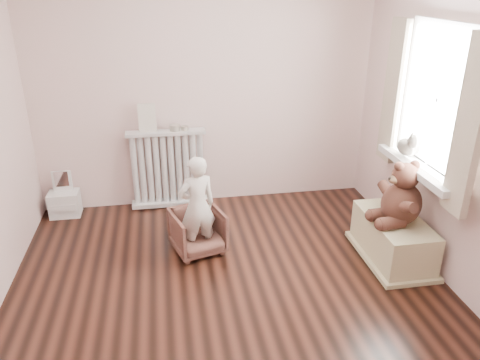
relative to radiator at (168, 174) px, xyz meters
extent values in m
cube|color=black|center=(0.43, -1.68, -0.39)|extent=(3.60, 3.60, 0.01)
cube|color=silver|center=(0.43, 0.12, 0.91)|extent=(3.60, 0.02, 2.60)
cube|color=silver|center=(0.43, -3.48, 0.91)|extent=(3.60, 0.02, 2.60)
cube|color=silver|center=(2.23, -1.68, 0.91)|extent=(0.02, 3.60, 2.60)
cube|color=white|center=(2.19, -1.38, 1.06)|extent=(0.03, 0.90, 1.10)
cube|color=silver|center=(2.10, -1.38, 0.48)|extent=(0.22, 1.10, 0.06)
cube|color=beige|center=(2.08, -1.95, 1.00)|extent=(0.06, 0.26, 1.30)
cube|color=beige|center=(2.08, -0.81, 1.00)|extent=(0.06, 0.26, 1.30)
cube|color=silver|center=(0.00, 0.00, 0.00)|extent=(0.83, 0.16, 0.88)
cube|color=beige|center=(-0.18, 0.00, 0.64)|extent=(0.18, 0.02, 0.30)
cylinder|color=#A59E8C|center=(0.10, 0.00, 0.52)|extent=(0.11, 0.11, 0.06)
cylinder|color=#A59E8C|center=(0.20, 0.00, 0.51)|extent=(0.08, 0.08, 0.04)
cube|color=silver|center=(-1.12, -0.03, -0.11)|extent=(0.31, 0.22, 0.49)
imported|color=brown|center=(0.23, -0.99, -0.18)|extent=(0.55, 0.56, 0.41)
imported|color=white|center=(0.23, -1.04, 0.10)|extent=(0.39, 0.31, 0.94)
cube|color=beige|center=(1.95, -1.40, -0.19)|extent=(0.45, 0.84, 0.40)
camera|label=1|loc=(-0.02, -4.77, 1.97)|focal=35.00mm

